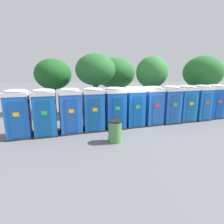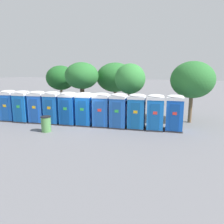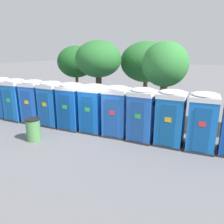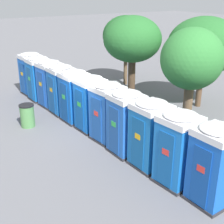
{
  "view_description": "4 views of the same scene",
  "coord_description": "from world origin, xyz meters",
  "px_view_note": "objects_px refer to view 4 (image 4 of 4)",
  "views": [
    {
      "loc": [
        -3.83,
        -10.31,
        3.29
      ],
      "look_at": [
        -1.46,
        -0.17,
        1.01
      ],
      "focal_mm": 28.0,
      "sensor_mm": 36.0,
      "label": 1
    },
    {
      "loc": [
        7.05,
        -14.88,
        4.48
      ],
      "look_at": [
        2.14,
        0.15,
        1.14
      ],
      "focal_mm": 35.0,
      "sensor_mm": 36.0,
      "label": 2
    },
    {
      "loc": [
        6.18,
        -9.13,
        4.2
      ],
      "look_at": [
        1.09,
        0.06,
        1.2
      ],
      "focal_mm": 35.0,
      "sensor_mm": 36.0,
      "label": 3
    },
    {
      "loc": [
        11.76,
        -6.1,
        6.1
      ],
      "look_at": [
        1.66,
        0.11,
        1.39
      ],
      "focal_mm": 50.0,
      "sensor_mm": 36.0,
      "label": 4
    }
  ],
  "objects_px": {
    "portapotty_4": "(75,96)",
    "portapotty_9": "(178,148)",
    "street_tree_1": "(192,60)",
    "portapotty_0": "(31,73)",
    "portapotty_6": "(108,112)",
    "portapotty_3": "(62,89)",
    "portapotty_7": "(126,122)",
    "portapotty_1": "(39,78)",
    "street_tree_2": "(126,36)",
    "portapotty_2": "(50,83)",
    "portapotty_10": "(214,165)",
    "trash_can": "(27,116)",
    "street_tree_0": "(204,46)",
    "portapotty_5": "(90,103)",
    "portapotty_8": "(150,134)",
    "street_tree_4": "(132,40)"
  },
  "relations": [
    {
      "from": "portapotty_5",
      "to": "portapotty_7",
      "type": "xyz_separation_m",
      "value": [
        2.64,
        0.17,
        -0.0
      ]
    },
    {
      "from": "street_tree_1",
      "to": "street_tree_4",
      "type": "xyz_separation_m",
      "value": [
        -4.63,
        0.28,
        0.2
      ]
    },
    {
      "from": "portapotty_6",
      "to": "portapotty_10",
      "type": "relative_size",
      "value": 1.0
    },
    {
      "from": "portapotty_7",
      "to": "street_tree_2",
      "type": "bearing_deg",
      "value": 146.23
    },
    {
      "from": "portapotty_9",
      "to": "street_tree_1",
      "type": "bearing_deg",
      "value": 131.31
    },
    {
      "from": "street_tree_4",
      "to": "trash_can",
      "type": "xyz_separation_m",
      "value": [
        0.07,
        -5.99,
        -3.02
      ]
    },
    {
      "from": "portapotty_1",
      "to": "street_tree_2",
      "type": "relative_size",
      "value": 0.56
    },
    {
      "from": "portapotty_3",
      "to": "portapotty_5",
      "type": "relative_size",
      "value": 1.0
    },
    {
      "from": "portapotty_8",
      "to": "portapotty_5",
      "type": "bearing_deg",
      "value": -175.44
    },
    {
      "from": "portapotty_4",
      "to": "portapotty_1",
      "type": "bearing_deg",
      "value": -174.42
    },
    {
      "from": "portapotty_6",
      "to": "street_tree_0",
      "type": "bearing_deg",
      "value": 98.11
    },
    {
      "from": "portapotty_1",
      "to": "portapotty_6",
      "type": "height_order",
      "value": "same"
    },
    {
      "from": "portapotty_8",
      "to": "street_tree_2",
      "type": "bearing_deg",
      "value": 150.88
    },
    {
      "from": "portapotty_3",
      "to": "portapotty_7",
      "type": "relative_size",
      "value": 1.0
    },
    {
      "from": "portapotty_5",
      "to": "portapotty_6",
      "type": "distance_m",
      "value": 1.32
    },
    {
      "from": "portapotty_0",
      "to": "portapotty_2",
      "type": "bearing_deg",
      "value": 4.57
    },
    {
      "from": "portapotty_3",
      "to": "portapotty_6",
      "type": "xyz_separation_m",
      "value": [
        3.95,
        0.39,
        -0.0
      ]
    },
    {
      "from": "street_tree_1",
      "to": "portapotty_3",
      "type": "bearing_deg",
      "value": -146.13
    },
    {
      "from": "portapotty_1",
      "to": "portapotty_3",
      "type": "relative_size",
      "value": 1.0
    },
    {
      "from": "portapotty_7",
      "to": "portapotty_0",
      "type": "bearing_deg",
      "value": -175.31
    },
    {
      "from": "portapotty_1",
      "to": "portapotty_6",
      "type": "bearing_deg",
      "value": 5.83
    },
    {
      "from": "street_tree_0",
      "to": "trash_can",
      "type": "relative_size",
      "value": 4.44
    },
    {
      "from": "portapotty_1",
      "to": "portapotty_2",
      "type": "height_order",
      "value": "same"
    },
    {
      "from": "portapotty_1",
      "to": "portapotty_4",
      "type": "distance_m",
      "value": 3.97
    },
    {
      "from": "portapotty_4",
      "to": "street_tree_4",
      "type": "distance_m",
      "value": 4.44
    },
    {
      "from": "portapotty_4",
      "to": "portapotty_8",
      "type": "relative_size",
      "value": 1.0
    },
    {
      "from": "portapotty_5",
      "to": "trash_can",
      "type": "bearing_deg",
      "value": -127.56
    },
    {
      "from": "trash_can",
      "to": "portapotty_3",
      "type": "bearing_deg",
      "value": 110.43
    },
    {
      "from": "portapotty_9",
      "to": "portapotty_4",
      "type": "bearing_deg",
      "value": -174.99
    },
    {
      "from": "portapotty_4",
      "to": "portapotty_6",
      "type": "xyz_separation_m",
      "value": [
        2.63,
        0.29,
        0.0
      ]
    },
    {
      "from": "portapotty_4",
      "to": "portapotty_9",
      "type": "height_order",
      "value": "same"
    },
    {
      "from": "portapotty_8",
      "to": "trash_can",
      "type": "height_order",
      "value": "portapotty_8"
    },
    {
      "from": "portapotty_8",
      "to": "portapotty_9",
      "type": "xyz_separation_m",
      "value": [
        1.32,
        0.09,
        0.0
      ]
    },
    {
      "from": "portapotty_1",
      "to": "portapotty_2",
      "type": "xyz_separation_m",
      "value": [
        1.31,
        0.18,
        -0.0
      ]
    },
    {
      "from": "portapotty_3",
      "to": "trash_can",
      "type": "height_order",
      "value": "portapotty_3"
    },
    {
      "from": "street_tree_4",
      "to": "trash_can",
      "type": "bearing_deg",
      "value": -89.3
    },
    {
      "from": "portapotty_10",
      "to": "trash_can",
      "type": "height_order",
      "value": "portapotty_10"
    },
    {
      "from": "portapotty_3",
      "to": "portapotty_5",
      "type": "height_order",
      "value": "same"
    },
    {
      "from": "portapotty_0",
      "to": "portapotty_3",
      "type": "bearing_deg",
      "value": 4.63
    },
    {
      "from": "portapotty_5",
      "to": "portapotty_8",
      "type": "distance_m",
      "value": 3.97
    },
    {
      "from": "portapotty_8",
      "to": "portapotty_7",
      "type": "bearing_deg",
      "value": -173.51
    },
    {
      "from": "portapotty_9",
      "to": "portapotty_10",
      "type": "distance_m",
      "value": 1.32
    },
    {
      "from": "portapotty_0",
      "to": "portapotty_6",
      "type": "distance_m",
      "value": 7.93
    },
    {
      "from": "street_tree_1",
      "to": "portapotty_9",
      "type": "bearing_deg",
      "value": -48.69
    },
    {
      "from": "street_tree_0",
      "to": "portapotty_0",
      "type": "bearing_deg",
      "value": -134.59
    },
    {
      "from": "portapotty_8",
      "to": "street_tree_1",
      "type": "xyz_separation_m",
      "value": [
        -1.24,
        3.0,
        2.09
      ]
    },
    {
      "from": "portapotty_2",
      "to": "portapotty_4",
      "type": "distance_m",
      "value": 2.64
    },
    {
      "from": "portapotty_0",
      "to": "portapotty_6",
      "type": "height_order",
      "value": "same"
    },
    {
      "from": "street_tree_1",
      "to": "street_tree_2",
      "type": "xyz_separation_m",
      "value": [
        -7.97,
        2.12,
        -0.12
      ]
    },
    {
      "from": "portapotty_10",
      "to": "portapotty_0",
      "type": "bearing_deg",
      "value": -174.76
    }
  ]
}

